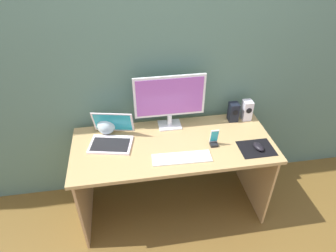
# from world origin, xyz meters

# --- Properties ---
(ground_plane) EXTENTS (8.00, 8.00, 0.00)m
(ground_plane) POSITION_xyz_m (0.00, 0.00, 0.00)
(ground_plane) COLOR brown
(wall_back) EXTENTS (6.00, 0.04, 2.50)m
(wall_back) POSITION_xyz_m (0.00, 0.38, 1.25)
(wall_back) COLOR slate
(wall_back) RESTS_ON ground_plane
(desk) EXTENTS (1.50, 0.64, 0.71)m
(desk) POSITION_xyz_m (0.00, 0.00, 0.57)
(desk) COLOR tan
(desk) RESTS_ON ground_plane
(monitor) EXTENTS (0.55, 0.14, 0.44)m
(monitor) POSITION_xyz_m (0.01, 0.23, 0.96)
(monitor) COLOR white
(monitor) RESTS_ON desk
(speaker_right) EXTENTS (0.07, 0.08, 0.17)m
(speaker_right) POSITION_xyz_m (0.65, 0.23, 0.80)
(speaker_right) COLOR white
(speaker_right) RESTS_ON desk
(speaker_near_monitor) EXTENTS (0.07, 0.08, 0.16)m
(speaker_near_monitor) POSITION_xyz_m (0.54, 0.23, 0.79)
(speaker_near_monitor) COLOR black
(speaker_near_monitor) RESTS_ON desk
(laptop) EXTENTS (0.36, 0.33, 0.21)m
(laptop) POSITION_xyz_m (-0.45, 0.10, 0.76)
(laptop) COLOR white
(laptop) RESTS_ON desk
(fishbowl) EXTENTS (0.14, 0.14, 0.14)m
(fishbowl) POSITION_xyz_m (-0.49, 0.22, 0.78)
(fishbowl) COLOR silver
(fishbowl) RESTS_ON desk
(keyboard_external) EXTENTS (0.42, 0.14, 0.01)m
(keyboard_external) POSITION_xyz_m (0.03, -0.17, 0.72)
(keyboard_external) COLOR white
(keyboard_external) RESTS_ON desk
(mousepad) EXTENTS (0.25, 0.20, 0.00)m
(mousepad) POSITION_xyz_m (0.59, -0.15, 0.72)
(mousepad) COLOR black
(mousepad) RESTS_ON desk
(mouse) EXTENTS (0.08, 0.11, 0.04)m
(mouse) POSITION_xyz_m (0.60, -0.16, 0.74)
(mouse) COLOR black
(mouse) RESTS_ON mousepad
(phone_in_dock) EXTENTS (0.06, 0.05, 0.14)m
(phone_in_dock) POSITION_xyz_m (0.29, -0.06, 0.76)
(phone_in_dock) COLOR black
(phone_in_dock) RESTS_ON desk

